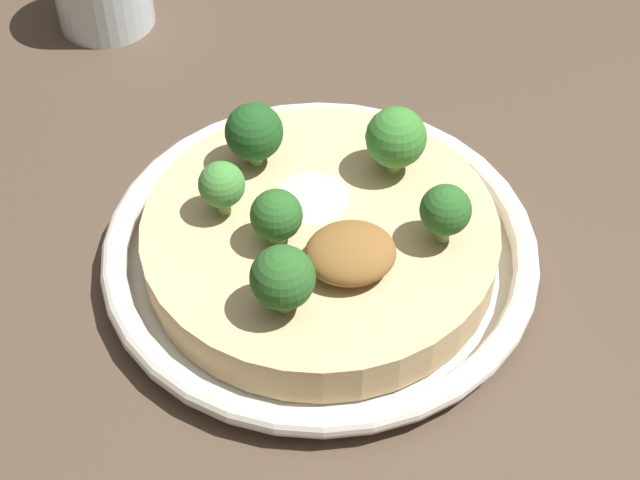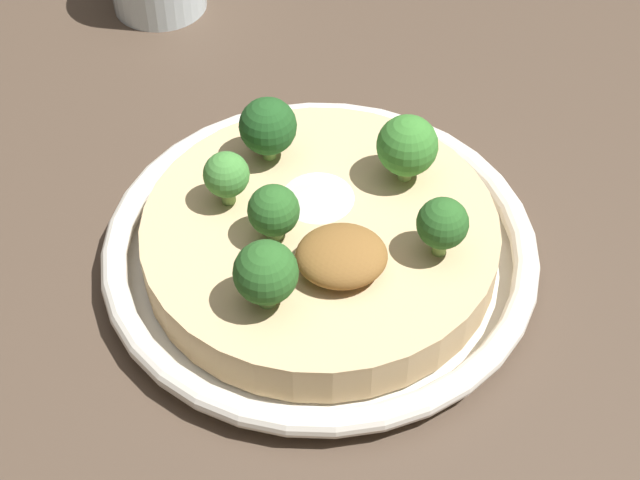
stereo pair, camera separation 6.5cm
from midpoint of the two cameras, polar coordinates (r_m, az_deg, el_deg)
The scene contains 10 objects.
ground_plane at distance 0.66m, azimuth 2.79°, elevation -1.47°, with size 6.00×6.00×0.00m, color #47382B.
risotto_bowl at distance 0.65m, azimuth 2.84°, elevation -0.48°, with size 0.29×0.29×0.04m.
cheese_sprinkle at distance 0.65m, azimuth 2.92°, elevation 2.73°, with size 0.05×0.05×0.01m.
crispy_onion_garnish at distance 0.60m, azimuth 4.34°, elevation -1.10°, with size 0.06×0.05×0.02m.
broccoli_front at distance 0.66m, azimuth -0.25°, elevation 6.48°, with size 0.04×0.04×0.05m.
broccoli_back at distance 0.57m, azimuth 0.05°, elevation -2.13°, with size 0.04×0.04×0.05m.
broccoli_back_left at distance 0.61m, azimuth 10.18°, elevation 0.75°, with size 0.03×0.03×0.04m.
broccoli_front_right at distance 0.63m, azimuth -2.57°, elevation 3.62°, with size 0.03×0.03×0.04m.
broccoli_front_left at distance 0.65m, azimuth 7.95°, elevation 5.29°, with size 0.04×0.04×0.05m.
broccoli_right at distance 0.61m, azimuth 0.30°, elevation 1.52°, with size 0.03×0.03×0.04m.
Camera 2 is at (0.03, 0.44, 0.50)m, focal length 55.00 mm.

